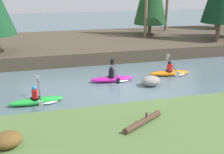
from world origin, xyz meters
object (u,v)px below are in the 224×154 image
boulder_midstream (151,81)px  kayaker_middle (114,79)px  kayaker_trailing (39,100)px  driftwood_log (143,121)px  kayaker_lead (171,73)px

boulder_midstream → kayaker_middle: bearing=148.0°
kayaker_trailing → kayaker_middle: bearing=21.8°
kayaker_trailing → driftwood_log: (4.04, -4.20, 0.52)m
kayaker_trailing → boulder_midstream: 6.53m
kayaker_trailing → driftwood_log: 5.85m
kayaker_lead → kayaker_trailing: size_ratio=1.00×
kayaker_trailing → kayaker_lead: bearing=11.6°
kayaker_lead → kayaker_trailing: same height
kayaker_middle → driftwood_log: kayaker_middle is taller
kayaker_lead → boulder_midstream: (-2.02, -1.46, 0.11)m
kayaker_lead → kayaker_middle: 4.01m
kayaker_lead → kayaker_trailing: 8.82m
driftwood_log → boulder_midstream: bearing=33.2°
kayaker_middle → boulder_midstream: 2.34m
kayaker_middle → kayaker_trailing: size_ratio=1.00×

